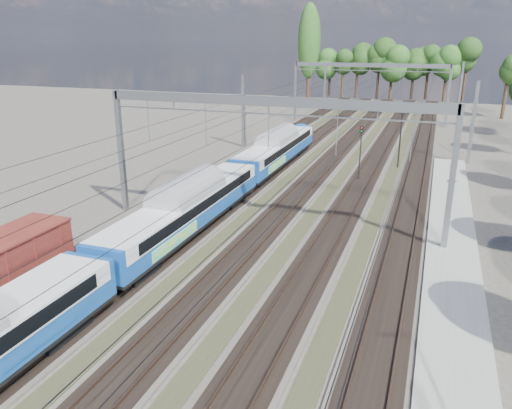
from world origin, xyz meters
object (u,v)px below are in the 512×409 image
(signal_near, at_px, (361,147))
(signal_far, at_px, (401,129))
(emu_train, at_px, (185,204))
(worker, at_px, (375,108))

(signal_near, relative_size, signal_far, 0.81)
(emu_train, bearing_deg, signal_far, 64.37)
(signal_far, bearing_deg, worker, 103.30)
(emu_train, distance_m, signal_near, 19.68)
(worker, relative_size, signal_far, 0.31)
(signal_far, bearing_deg, emu_train, -112.81)
(emu_train, xyz_separation_m, signal_far, (11.54, 24.05, 1.64))
(emu_train, xyz_separation_m, signal_near, (8.56, 17.71, 0.86))
(worker, xyz_separation_m, signal_near, (4.13, -44.79, 2.24))
(emu_train, height_order, signal_far, signal_far)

